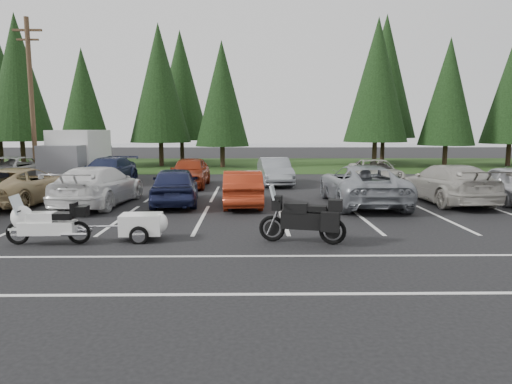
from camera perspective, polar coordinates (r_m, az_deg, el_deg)
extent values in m
plane|color=black|center=(14.40, -9.21, -4.14)|extent=(120.00, 120.00, 0.00)
cube|color=#1A3611|center=(38.11, -3.98, 3.42)|extent=(80.00, 16.00, 0.01)
cube|color=slate|center=(69.02, 0.77, 5.45)|extent=(70.00, 50.00, 0.02)
cylinder|color=#473321|center=(28.66, -26.23, 10.15)|extent=(0.26, 0.26, 9.00)
cube|color=#473321|center=(29.11, -26.71, 17.63)|extent=(1.60, 0.12, 0.12)
cube|color=#473321|center=(29.02, -26.65, 16.66)|extent=(1.20, 0.10, 0.10)
cube|color=silver|center=(16.34, -8.20, -2.67)|extent=(32.00, 16.00, 0.01)
cylinder|color=#332316|center=(40.98, -27.13, 4.83)|extent=(0.36, 0.36, 2.78)
cone|color=black|center=(41.14, -27.63, 12.59)|extent=(5.10, 5.10, 9.86)
cylinder|color=#332316|center=(37.56, -20.48, 4.48)|extent=(0.36, 0.36, 2.11)
cone|color=black|center=(37.58, -20.80, 10.92)|extent=(3.87, 3.87, 7.48)
cylinder|color=#332316|center=(37.55, -11.76, 5.20)|extent=(0.36, 0.36, 2.62)
cone|color=black|center=(37.68, -11.99, 13.17)|extent=(4.80, 4.80, 9.27)
cylinder|color=#332316|center=(35.64, -4.21, 4.92)|extent=(0.36, 0.36, 2.26)
cone|color=black|center=(35.69, -4.28, 12.17)|extent=(4.14, 4.14, 7.99)
cylinder|color=#332316|center=(37.40, 14.59, 5.16)|extent=(0.36, 0.36, 2.69)
cone|color=black|center=(37.55, 14.89, 13.37)|extent=(4.93, 4.93, 9.52)
cylinder|color=#332316|center=(38.95, 22.55, 4.64)|extent=(0.36, 0.36, 2.33)
cone|color=black|center=(39.01, 22.92, 11.48)|extent=(4.27, 4.27, 8.24)
cylinder|color=#332316|center=(42.12, 29.03, 4.55)|extent=(0.36, 0.36, 2.47)
cylinder|color=#332316|center=(46.54, -29.29, 5.02)|extent=(0.36, 0.36, 2.88)
cylinder|color=#332316|center=(41.91, -9.23, 5.60)|extent=(0.36, 0.36, 2.71)
cone|color=black|center=(42.05, -9.40, 13.00)|extent=(4.97, 4.97, 9.61)
cylinder|color=#332316|center=(42.46, 15.54, 5.63)|extent=(0.36, 0.36, 3.00)
cone|color=black|center=(42.67, 15.85, 13.71)|extent=(5.50, 5.50, 10.62)
imported|color=tan|center=(20.41, -27.23, 0.71)|extent=(2.87, 5.46, 1.47)
imported|color=white|center=(18.83, -19.08, 0.74)|extent=(2.64, 5.50, 1.55)
imported|color=#1A1F41|center=(18.34, -10.09, 0.82)|extent=(2.24, 4.60, 1.51)
imported|color=#9F2C14|center=(17.84, -1.69, 0.52)|extent=(1.61, 4.23, 1.38)
imported|color=gray|center=(18.44, 13.07, 0.89)|extent=(2.66, 5.72, 1.58)
imported|color=#A6A198|center=(20.05, 22.76, 1.00)|extent=(2.60, 5.56, 1.57)
imported|color=#B2B3B7|center=(21.22, 28.94, 0.93)|extent=(1.95, 4.55, 1.53)
imported|color=#B8B8B6|center=(27.63, -28.66, 2.31)|extent=(2.76, 5.52, 1.50)
imported|color=#1A2241|center=(25.46, -18.07, 2.46)|extent=(2.47, 5.21, 1.47)
imported|color=maroon|center=(23.83, -8.27, 2.51)|extent=(1.88, 4.54, 1.54)
imported|color=gray|center=(24.50, 2.37, 2.60)|extent=(1.88, 4.45, 1.43)
imported|color=#A4A296|center=(24.67, 14.62, 2.34)|extent=(2.62, 5.13, 1.39)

